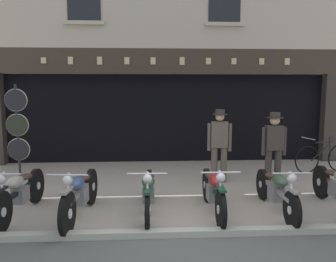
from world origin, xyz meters
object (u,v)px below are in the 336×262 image
at_px(shopkeeper_center, 274,145).
at_px(advert_board_far, 271,98).
at_px(salesman_left, 219,142).
at_px(leaning_bicycle, 324,157).
at_px(motorcycle_center_left, 148,191).
at_px(motorcycle_center_right, 276,190).
at_px(advert_board_near, 240,99).
at_px(motorcycle_far_left, 20,192).
at_px(motorcycle_center, 213,190).
at_px(tyre_sign_pole, 17,126).
at_px(motorcycle_left, 80,193).

distance_m(shopkeeper_center, advert_board_far, 3.03).
relative_size(salesman_left, leaning_bicycle, 0.99).
xyz_separation_m(motorcycle_center_left, motorcycle_center_right, (2.26, -0.06, -0.00)).
distance_m(advert_board_near, leaning_bicycle, 2.85).
relative_size(motorcycle_far_left, shopkeeper_center, 1.25).
bearing_deg(shopkeeper_center, motorcycle_center, 46.40).
xyz_separation_m(motorcycle_far_left, advert_board_far, (5.93, 4.37, 1.48)).
distance_m(motorcycle_center_left, tyre_sign_pole, 4.19).
height_order(motorcycle_left, advert_board_far, advert_board_far).
relative_size(motorcycle_center_left, salesman_left, 1.18).
distance_m(motorcycle_far_left, shopkeeper_center, 5.32).
xyz_separation_m(motorcycle_center_left, salesman_left, (1.65, 1.98, 0.54)).
xyz_separation_m(motorcycle_center_right, leaning_bicycle, (2.35, 2.83, -0.02)).
bearing_deg(motorcycle_far_left, advert_board_near, -135.72).
height_order(shopkeeper_center, advert_board_near, advert_board_near).
relative_size(motorcycle_far_left, motorcycle_center_left, 1.03).
xyz_separation_m(salesman_left, advert_board_near, (1.13, 2.41, 0.90)).
height_order(motorcycle_center, advert_board_far, advert_board_far).
distance_m(shopkeeper_center, leaning_bicycle, 2.16).
relative_size(motorcycle_left, motorcycle_center, 1.04).
relative_size(motorcycle_center, leaning_bicycle, 1.17).
distance_m(motorcycle_center_right, leaning_bicycle, 3.68).
relative_size(motorcycle_left, advert_board_near, 1.89).
xyz_separation_m(motorcycle_left, salesman_left, (2.81, 2.11, 0.51)).
bearing_deg(shopkeeper_center, advert_board_near, -87.94).
bearing_deg(tyre_sign_pole, advert_board_far, 14.51).
distance_m(motorcycle_center_left, advert_board_far, 5.95).
xyz_separation_m(salesman_left, leaning_bicycle, (2.95, 0.78, -0.56)).
bearing_deg(motorcycle_center_right, advert_board_near, -96.01).
height_order(shopkeeper_center, leaning_bicycle, shopkeeper_center).
relative_size(motorcycle_center, advert_board_far, 1.88).
height_order(motorcycle_center, advert_board_near, advert_board_near).
bearing_deg(shopkeeper_center, motorcycle_center_left, 31.47).
height_order(motorcycle_center, shopkeeper_center, shopkeeper_center).
relative_size(motorcycle_center, salesman_left, 1.17).
bearing_deg(motorcycle_center_left, tyre_sign_pole, -38.07).
relative_size(tyre_sign_pole, advert_board_near, 2.08).
height_order(motorcycle_left, motorcycle_center_right, motorcycle_left).
xyz_separation_m(motorcycle_left, advert_board_far, (4.87, 4.52, 1.47)).
distance_m(motorcycle_center, salesman_left, 2.17).
bearing_deg(advert_board_near, motorcycle_center_right, -96.76).
xyz_separation_m(motorcycle_left, motorcycle_center, (2.28, 0.07, -0.01)).
bearing_deg(motorcycle_far_left, tyre_sign_pole, -66.58).
bearing_deg(advert_board_near, advert_board_far, -0.00).
bearing_deg(salesman_left, advert_board_far, -120.53).
distance_m(advert_board_near, advert_board_far, 0.94).
bearing_deg(motorcycle_center_right, motorcycle_left, 1.80).
height_order(motorcycle_left, advert_board_near, advert_board_near).
bearing_deg(motorcycle_center_left, shopkeeper_center, -148.14).
bearing_deg(shopkeeper_center, motorcycle_left, 25.24).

